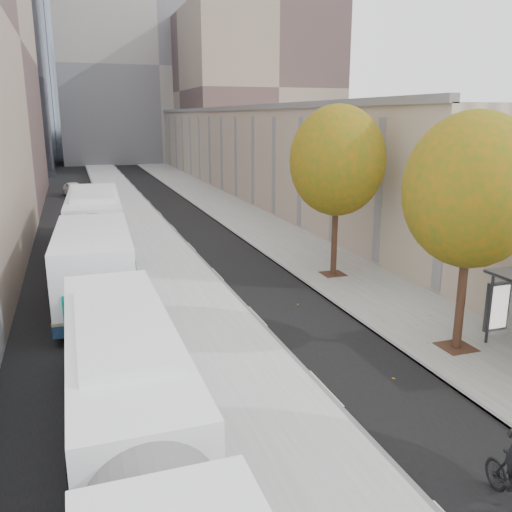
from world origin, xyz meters
name	(u,v)px	position (x,y,z in m)	size (l,w,h in m)	color
bus_platform	(142,231)	(-3.88, 35.00, 0.07)	(4.25, 150.00, 0.15)	#B2B2B2
sidewalk	(257,224)	(4.12, 35.00, 0.04)	(4.75, 150.00, 0.08)	gray
building_tan	(268,145)	(15.50, 64.00, 4.00)	(18.00, 92.00, 8.00)	gray
building_far_block	(151,70)	(6.00, 96.00, 15.00)	(30.00, 18.00, 30.00)	gray
tree_c	(472,191)	(3.60, 13.00, 5.25)	(4.20, 4.20, 7.28)	#322014
tree_d	(337,161)	(3.60, 22.00, 5.47)	(4.40, 4.40, 7.60)	#322014
bus_near	(144,471)	(-7.16, 7.80, 1.51)	(2.56, 16.63, 2.77)	white
bus_far	(94,236)	(-7.14, 26.69, 1.75)	(3.66, 19.27, 3.19)	white
distant_car	(74,189)	(-7.91, 53.97, 0.67)	(1.59, 3.95, 1.34)	silver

